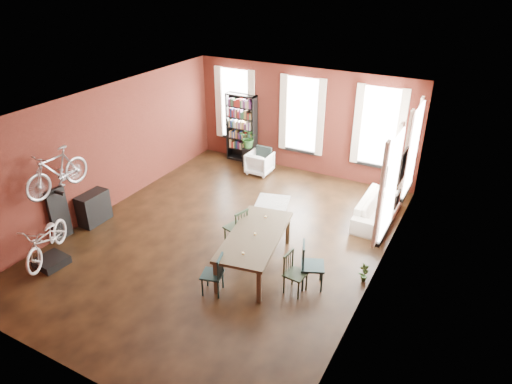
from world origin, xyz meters
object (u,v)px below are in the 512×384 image
Objects in this scene: dining_chair_c at (296,274)px; cream_sofa at (379,205)px; console_table at (94,208)px; bicycle_floor at (43,223)px; dining_chair_a at (212,274)px; bike_trainer at (51,261)px; white_armchair at (260,162)px; dining_chair_b at (236,227)px; dining_table at (255,250)px; dining_chair_d at (313,266)px; plant_stand at (249,157)px; bookshelf at (242,128)px.

dining_chair_c reaches higher than cream_sofa.
bicycle_floor is at bearing -74.66° from console_table.
bicycle_floor is (-3.62, -0.87, 0.59)m from dining_chair_a.
white_armchair is at bearing 74.56° from bike_trainer.
dining_chair_c is 5.32m from bike_trainer.
dining_table is at bearing 72.06° from dining_chair_b.
dining_table is 2.91× the size of console_table.
dining_chair_d reaches higher than console_table.
dining_chair_b is 2.08m from dining_chair_c.
plant_stand is at bearing 70.72° from console_table.
dining_chair_d is 1.67× the size of bike_trainer.
dining_chair_c is 5.36m from bicycle_floor.
dining_chair_b is 1.20× the size of console_table.
dining_chair_d is at bearing -3.53° from bicycle_floor.
dining_chair_a is at bearing -67.41° from plant_stand.
white_armchair is 5.10m from console_table.
bookshelf is at bearing 59.20° from bicycle_floor.
dining_chair_c is 1.47× the size of bike_trainer.
console_table reaches higher than white_armchair.
bike_trainer is (-5.72, -5.29, -0.32)m from cream_sofa.
dining_chair_b is 0.56× the size of bicycle_floor.
dining_chair_b is 4.09m from bike_trainer.
white_armchair is (-3.27, 4.66, -0.07)m from dining_chair_c.
dining_chair_d is at bearing 171.76° from cream_sofa.
dining_chair_b is at bearing 109.32° from white_armchair.
dining_table is at bearing 148.43° from dining_chair_a.
plant_stand is 6.78m from bicycle_floor.
console_table is (-6.23, -3.50, -0.01)m from cream_sofa.
bookshelf is at bearing 76.17° from console_table.
dining_chair_b reaches higher than console_table.
bicycle_floor reaches higher than dining_chair_a.
bookshelf is (-2.82, 6.07, 0.66)m from dining_chair_a.
bookshelf is 7.10m from bike_trainer.
dining_chair_d is (1.33, -0.04, 0.10)m from dining_table.
console_table reaches higher than plant_stand.
console_table reaches higher than bike_trainer.
cream_sofa is 3.50× the size of bike_trainer.
dining_chair_d reaches higher than plant_stand.
white_armchair is 1.19× the size of plant_stand.
dining_chair_c reaches higher than white_armchair.
white_armchair is at bearing 106.73° from dining_table.
dining_chair_a is 1.09× the size of console_table.
dining_chair_b is 3.73m from cream_sofa.
console_table is 5.17m from plant_stand.
dining_chair_b is at bearing 178.92° from dining_chair_a.
white_armchair is 6.60m from bike_trainer.
dining_chair_a is at bearing -12.04° from console_table.
console_table is at bearing 119.33° from cream_sofa.
dining_chair_d reaches higher than dining_chair_a.
bike_trainer is 1.89m from console_table.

